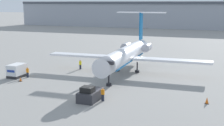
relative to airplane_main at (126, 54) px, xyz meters
The scene contains 10 objects.
ground_plane 17.17m from the airplane_main, 88.78° to the right, with size 600.00×600.00×0.00m, color gray.
terminal_building 103.21m from the airplane_main, 89.80° to the left, with size 180.00×16.80×12.77m.
airplane_main is the anchor object (origin of this frame).
pushback_tug 17.06m from the airplane_main, 88.28° to the right, with size 2.21×4.09×1.99m.
luggage_cart 18.93m from the airplane_main, 149.38° to the right, with size 2.04×3.10×2.19m.
worker_near_tug 16.95m from the airplane_main, 82.69° to the right, with size 0.40×0.25×1.76m.
worker_by_wing 9.26m from the airplane_main, behind, with size 0.40×0.25×1.77m.
worker_on_apron 17.20m from the airplane_main, 147.40° to the right, with size 0.40×0.25×1.78m.
traffic_cone_left 18.46m from the airplane_main, 139.77° to the right, with size 0.52×0.52×0.68m.
traffic_cone_right 19.89m from the airplane_main, 41.99° to the right, with size 0.55×0.55×0.83m.
Camera 1 is at (15.90, -35.03, 12.31)m, focal length 50.00 mm.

